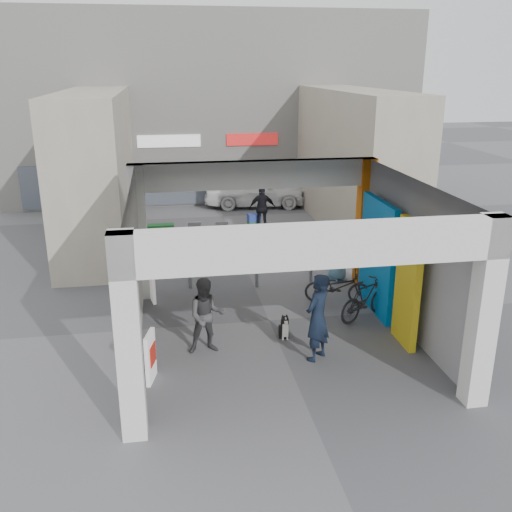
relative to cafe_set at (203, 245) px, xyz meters
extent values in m
plane|color=#5B5A60|center=(1.19, -5.14, -0.35)|extent=(90.00, 90.00, 0.00)
cube|color=silver|center=(-1.81, -9.14, 1.40)|extent=(0.40, 0.40, 3.50)
cube|color=silver|center=(-1.81, -3.14, 1.40)|extent=(0.40, 0.40, 3.50)
cube|color=silver|center=(4.19, -9.14, 1.40)|extent=(0.40, 0.40, 3.50)
cube|color=#D2630C|center=(4.19, -3.14, 1.40)|extent=(0.40, 0.40, 3.50)
plane|color=beige|center=(-1.81, -6.14, 1.40)|extent=(0.00, 6.40, 6.40)
plane|color=#939297|center=(4.19, -6.14, 1.40)|extent=(0.00, 6.40, 6.40)
cube|color=#0B6DBA|center=(3.89, -4.94, 1.05)|extent=(0.15, 2.00, 2.80)
cube|color=gold|center=(3.89, -6.74, 1.05)|extent=(0.15, 1.00, 2.80)
plane|color=silver|center=(1.19, -6.14, 3.15)|extent=(6.40, 6.40, 0.00)
cube|color=silver|center=(1.19, -3.09, 2.80)|extent=(6.40, 0.30, 0.70)
cube|color=silver|center=(1.19, -9.19, 2.80)|extent=(6.40, 0.30, 0.70)
cube|color=white|center=(1.19, -2.92, 2.75)|extent=(4.20, 0.05, 0.55)
cube|color=silver|center=(1.19, 8.86, 3.65)|extent=(18.00, 4.00, 8.00)
cube|color=#515966|center=(1.19, 6.81, 0.65)|extent=(16.20, 0.06, 1.80)
cube|color=white|center=(-0.81, 6.82, 2.45)|extent=(2.60, 0.06, 0.50)
cube|color=red|center=(2.69, 6.82, 2.45)|extent=(2.20, 0.06, 0.50)
cube|color=#A8A18B|center=(-3.31, 2.36, 2.15)|extent=(2.00, 9.00, 5.00)
cube|color=#A8A18B|center=(5.69, 2.36, 2.15)|extent=(2.00, 9.00, 5.00)
cylinder|color=gray|center=(-0.55, -2.74, 0.11)|extent=(0.09, 0.09, 0.92)
cylinder|color=gray|center=(1.26, -2.93, 0.10)|extent=(0.09, 0.09, 0.89)
cylinder|color=gray|center=(2.81, -2.85, 0.08)|extent=(0.09, 0.09, 0.84)
cube|color=white|center=(-1.56, -7.43, 0.15)|extent=(0.21, 0.55, 1.00)
cube|color=red|center=(-1.52, -7.43, 0.20)|extent=(0.13, 0.38, 0.40)
cube|color=white|center=(-1.56, -3.46, 0.15)|extent=(0.17, 0.56, 1.00)
cube|color=red|center=(-1.52, -3.46, 0.20)|extent=(0.11, 0.39, 0.40)
cylinder|color=#98989C|center=(0.13, -0.31, 0.05)|extent=(0.07, 0.07, 0.79)
cylinder|color=#98989C|center=(0.13, -0.31, -0.34)|extent=(0.48, 0.48, 0.02)
cylinder|color=#98989C|center=(0.13, -0.31, 0.44)|extent=(0.76, 0.76, 0.05)
cube|color=#98989C|center=(-0.53, -0.53, -0.10)|extent=(0.42, 0.42, 0.49)
cube|color=#98989C|center=(-0.53, -0.33, 0.39)|extent=(0.42, 0.05, 0.49)
cube|color=#98989C|center=(0.67, 0.24, -0.10)|extent=(0.42, 0.42, 0.49)
cube|color=#98989C|center=(0.67, 0.44, 0.39)|extent=(0.42, 0.05, 0.49)
cube|color=#98989C|center=(-0.20, 0.35, -0.10)|extent=(0.42, 0.42, 0.49)
cube|color=#98989C|center=(-0.20, 0.54, 0.39)|extent=(0.42, 0.05, 0.49)
cube|color=black|center=(-1.38, 0.88, -0.19)|extent=(1.24, 0.62, 0.31)
cube|color=#185423|center=(-1.38, 0.72, -0.04)|extent=(1.03, 0.36, 0.19)
cube|color=#185423|center=(-1.38, 0.88, 0.17)|extent=(1.03, 0.36, 0.19)
cube|color=#185423|center=(-1.38, 1.03, 0.37)|extent=(1.03, 0.36, 0.19)
cube|color=#185423|center=(2.13, 2.88, -0.21)|extent=(0.49, 0.41, 0.28)
cube|color=#283994|center=(2.13, 2.88, 0.07)|extent=(0.49, 0.41, 0.28)
cube|color=black|center=(1.36, -6.01, -0.24)|extent=(0.22, 0.29, 0.22)
cube|color=black|center=(1.36, -6.12, -0.08)|extent=(0.17, 0.14, 0.32)
cube|color=white|center=(1.36, -6.20, -0.11)|extent=(0.13, 0.03, 0.31)
cylinder|color=white|center=(1.31, -6.19, -0.22)|extent=(0.04, 0.04, 0.25)
cylinder|color=white|center=(1.41, -6.19, -0.22)|extent=(0.04, 0.04, 0.25)
sphere|color=black|center=(1.36, -6.14, 0.12)|extent=(0.17, 0.17, 0.17)
cube|color=white|center=(1.36, -6.23, 0.10)|extent=(0.07, 0.11, 0.05)
cone|color=black|center=(1.32, -6.11, 0.20)|extent=(0.06, 0.06, 0.07)
cone|color=black|center=(1.41, -6.11, 0.20)|extent=(0.06, 0.06, 0.07)
imported|color=black|center=(1.82, -7.12, 0.59)|extent=(0.80, 0.79, 1.87)
imported|color=#404043|center=(-0.39, -6.43, 0.48)|extent=(0.82, 0.65, 1.65)
imported|color=#598DAD|center=(3.63, -2.75, 0.42)|extent=(0.85, 0.66, 1.54)
imported|color=black|center=(2.40, 2.66, 0.48)|extent=(0.99, 0.47, 1.65)
imported|color=black|center=(3.12, -4.37, 0.09)|extent=(1.76, 0.99, 0.88)
imported|color=black|center=(3.49, -5.40, 0.16)|extent=(1.70, 1.24, 1.01)
imported|color=white|center=(2.73, 6.36, 0.39)|extent=(4.45, 2.13, 1.47)
camera|label=1|loc=(-1.15, -17.36, 5.47)|focal=40.00mm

